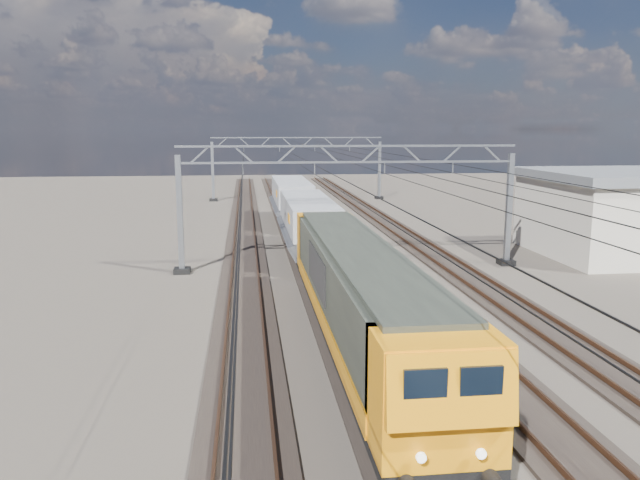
{
  "coord_description": "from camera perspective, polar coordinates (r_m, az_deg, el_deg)",
  "views": [
    {
      "loc": [
        -5.84,
        -30.82,
        7.97
      ],
      "look_at": [
        -2.14,
        0.27,
        2.4
      ],
      "focal_mm": 35.0,
      "sensor_mm": 36.0,
      "label": 1
    }
  ],
  "objects": [
    {
      "name": "ground",
      "position": [
        32.37,
        3.83,
        -4.19
      ],
      "size": [
        160.0,
        160.0,
        0.0
      ],
      "primitive_type": "plane",
      "color": "black",
      "rests_on": "ground"
    },
    {
      "name": "locomotive",
      "position": [
        22.04,
        3.49,
        -4.77
      ],
      "size": [
        2.76,
        21.1,
        3.62
      ],
      "color": "black",
      "rests_on": "ground"
    },
    {
      "name": "catenary_gantry_far",
      "position": [
        71.18,
        -2.09,
        6.81
      ],
      "size": [
        19.9,
        0.9,
        7.11
      ],
      "color": "gray",
      "rests_on": "ground"
    },
    {
      "name": "track_outer_east",
      "position": [
        33.95,
        13.86,
        -3.66
      ],
      "size": [
        2.6,
        140.0,
        0.3
      ],
      "color": "black",
      "rests_on": "ground"
    },
    {
      "name": "hopper_wagon_mid",
      "position": [
        53.3,
        -2.63,
        3.9
      ],
      "size": [
        3.38,
        13.0,
        3.25
      ],
      "color": "black",
      "rests_on": "ground"
    },
    {
      "name": "track_loco",
      "position": [
        32.05,
        0.3,
        -4.18
      ],
      "size": [
        2.6,
        140.0,
        0.3
      ],
      "color": "black",
      "rests_on": "ground"
    },
    {
      "name": "track_inner_east",
      "position": [
        32.77,
        7.28,
        -3.94
      ],
      "size": [
        2.6,
        140.0,
        0.3
      ],
      "color": "black",
      "rests_on": "ground"
    },
    {
      "name": "catenary_gantry_mid",
      "position": [
        35.54,
        2.72,
        3.51
      ],
      "size": [
        19.9,
        0.9,
        7.11
      ],
      "color": "gray",
      "rests_on": "ground"
    },
    {
      "name": "track_outer_west",
      "position": [
        31.82,
        -6.88,
        -4.36
      ],
      "size": [
        2.6,
        140.0,
        0.3
      ],
      "color": "black",
      "rests_on": "ground"
    },
    {
      "name": "overhead_wires",
      "position": [
        39.32,
        1.77,
        6.85
      ],
      "size": [
        12.03,
        140.0,
        0.53
      ],
      "color": "black",
      "rests_on": "ground"
    },
    {
      "name": "hopper_wagon_lead",
      "position": [
        39.26,
        -1.11,
        1.68
      ],
      "size": [
        3.38,
        13.0,
        3.25
      ],
      "color": "black",
      "rests_on": "ground"
    }
  ]
}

